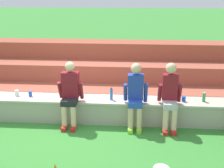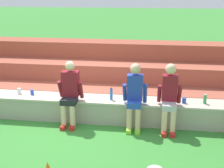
# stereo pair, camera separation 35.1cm
# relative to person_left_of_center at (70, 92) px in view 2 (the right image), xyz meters

# --- Properties ---
(ground_plane) EXTENTS (80.00, 80.00, 0.00)m
(ground_plane) POSITION_rel_person_left_of_center_xyz_m (0.02, 0.01, -0.74)
(ground_plane) COLOR #388433
(stone_seating_wall) EXTENTS (8.48, 0.59, 0.52)m
(stone_seating_wall) POSITION_rel_person_left_of_center_xyz_m (0.02, 0.28, -0.46)
(stone_seating_wall) COLOR #A8A08E
(stone_seating_wall) RESTS_ON ground
(brick_bleachers) EXTENTS (12.43, 2.32, 1.37)m
(brick_bleachers) POSITION_rel_person_left_of_center_xyz_m (0.02, 2.19, -0.21)
(brick_bleachers) COLOR #AA533F
(brick_bleachers) RESTS_ON ground
(person_left_of_center) EXTENTS (0.53, 0.56, 1.39)m
(person_left_of_center) POSITION_rel_person_left_of_center_xyz_m (0.00, 0.00, 0.00)
(person_left_of_center) COLOR beige
(person_left_of_center) RESTS_ON ground
(person_center) EXTENTS (0.50, 0.52, 1.39)m
(person_center) POSITION_rel_person_left_of_center_xyz_m (1.38, -0.01, 0.01)
(person_center) COLOR #DBAD89
(person_center) RESTS_ON ground
(person_right_of_center) EXTENTS (0.49, 0.58, 1.40)m
(person_right_of_center) POSITION_rel_person_left_of_center_xyz_m (2.08, -0.00, 0.01)
(person_right_of_center) COLOR beige
(person_right_of_center) RESTS_ON ground
(water_bottle_mid_left) EXTENTS (0.06, 0.06, 0.27)m
(water_bottle_mid_left) POSITION_rel_person_left_of_center_xyz_m (0.85, 0.25, -0.09)
(water_bottle_mid_left) COLOR blue
(water_bottle_mid_left) RESTS_ON stone_seating_wall
(water_bottle_center_gap) EXTENTS (0.07, 0.07, 0.21)m
(water_bottle_center_gap) POSITION_rel_person_left_of_center_xyz_m (2.84, 0.29, -0.13)
(water_bottle_center_gap) COLOR green
(water_bottle_center_gap) RESTS_ON stone_seating_wall
(plastic_cup_right_end) EXTENTS (0.09, 0.09, 0.13)m
(plastic_cup_right_end) POSITION_rel_person_left_of_center_xyz_m (-1.30, 0.33, -0.16)
(plastic_cup_right_end) COLOR white
(plastic_cup_right_end) RESTS_ON stone_seating_wall
(plastic_cup_left_end) EXTENTS (0.08, 0.08, 0.12)m
(plastic_cup_left_end) POSITION_rel_person_left_of_center_xyz_m (-0.98, 0.31, -0.17)
(plastic_cup_left_end) COLOR blue
(plastic_cup_left_end) RESTS_ON stone_seating_wall
(plastic_cup_middle) EXTENTS (0.09, 0.09, 0.11)m
(plastic_cup_middle) POSITION_rel_person_left_of_center_xyz_m (2.41, 0.25, -0.17)
(plastic_cup_middle) COLOR blue
(plastic_cup_middle) RESTS_ON stone_seating_wall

